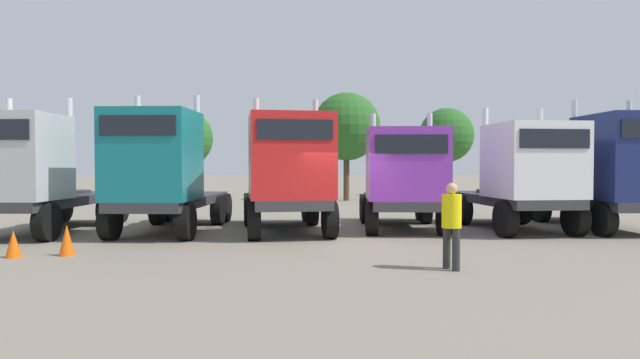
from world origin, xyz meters
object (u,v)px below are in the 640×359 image
at_px(semi_truck_silver, 32,174).
at_px(traffic_cone_mid, 13,244).
at_px(traffic_cone_near, 67,240).
at_px(semi_truck_teal, 161,172).
at_px(semi_truck_white, 523,176).
at_px(semi_truck_purple, 404,178).
at_px(semi_truck_red, 288,173).
at_px(visitor_in_hivis, 452,219).
at_px(semi_truck_navy, 616,171).

bearing_deg(semi_truck_silver, traffic_cone_mid, 24.65).
distance_m(semi_truck_silver, traffic_cone_mid, 4.40).
bearing_deg(traffic_cone_near, semi_truck_teal, 70.32).
bearing_deg(semi_truck_white, semi_truck_teal, -92.95).
bearing_deg(semi_truck_purple, semi_truck_red, -74.64).
bearing_deg(traffic_cone_mid, traffic_cone_near, 11.07).
bearing_deg(traffic_cone_mid, semi_truck_silver, 110.62).
xyz_separation_m(semi_truck_teal, traffic_cone_mid, (-2.43, -3.87, -1.62)).
bearing_deg(semi_truck_white, visitor_in_hivis, -38.25).
relative_size(semi_truck_white, traffic_cone_near, 7.92).
xyz_separation_m(semi_truck_silver, semi_truck_teal, (3.88, 0.02, 0.07)).
distance_m(semi_truck_teal, traffic_cone_mid, 4.85).
distance_m(semi_truck_purple, semi_truck_white, 3.78).
height_order(semi_truck_red, semi_truck_navy, semi_truck_navy).
relative_size(semi_truck_navy, traffic_cone_mid, 10.02).
xyz_separation_m(semi_truck_navy, traffic_cone_mid, (-16.89, -4.12, -1.63)).
relative_size(visitor_in_hivis, traffic_cone_mid, 2.80).
relative_size(semi_truck_teal, traffic_cone_mid, 10.21).
xyz_separation_m(semi_truck_white, visitor_in_hivis, (-4.04, -5.91, -0.78)).
xyz_separation_m(semi_truck_purple, traffic_cone_mid, (-10.05, -4.50, -1.41)).
distance_m(semi_truck_red, visitor_in_hivis, 6.66).
relative_size(semi_truck_red, semi_truck_purple, 1.05).
height_order(semi_truck_red, traffic_cone_near, semi_truck_red).
height_order(semi_truck_purple, semi_truck_white, semi_truck_white).
relative_size(semi_truck_teal, semi_truck_navy, 1.02).
bearing_deg(semi_truck_silver, visitor_in_hivis, 67.06).
relative_size(semi_truck_red, traffic_cone_mid, 9.61).
xyz_separation_m(semi_truck_navy, traffic_cone_near, (-15.76, -3.90, -1.58)).
height_order(semi_truck_teal, semi_truck_navy, semi_truck_teal).
relative_size(semi_truck_purple, semi_truck_navy, 0.92).
bearing_deg(semi_truck_red, traffic_cone_mid, -66.14).
height_order(semi_truck_white, semi_truck_navy, semi_truck_navy).
bearing_deg(semi_truck_red, visitor_in_hivis, 24.39).
bearing_deg(semi_truck_silver, semi_truck_white, 94.80).
relative_size(semi_truck_teal, visitor_in_hivis, 3.65).
distance_m(semi_truck_silver, semi_truck_purple, 11.52).
xyz_separation_m(semi_truck_purple, semi_truck_navy, (6.84, -0.38, 0.22)).
height_order(semi_truck_teal, traffic_cone_mid, semi_truck_teal).
distance_m(semi_truck_teal, semi_truck_navy, 14.46).
distance_m(visitor_in_hivis, traffic_cone_mid, 9.96).
height_order(semi_truck_teal, semi_truck_red, semi_truck_teal).
bearing_deg(semi_truck_white, semi_truck_silver, -93.11).
bearing_deg(visitor_in_hivis, semi_truck_navy, -165.26).
bearing_deg(traffic_cone_near, semi_truck_navy, 13.91).
bearing_deg(semi_truck_red, semi_truck_silver, -97.52).
relative_size(semi_truck_white, visitor_in_hivis, 3.31).
bearing_deg(semi_truck_teal, traffic_cone_near, -15.11).
relative_size(semi_truck_silver, semi_truck_red, 1.05).
bearing_deg(semi_truck_purple, semi_truck_white, 87.50).
bearing_deg(semi_truck_navy, semi_truck_silver, -89.34).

